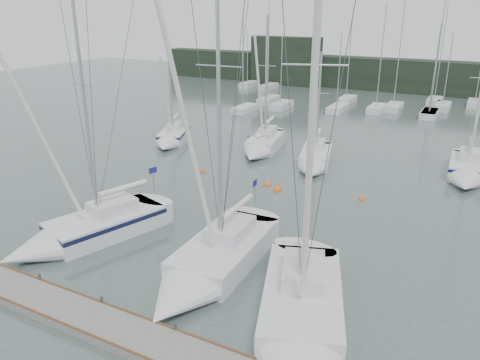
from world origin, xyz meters
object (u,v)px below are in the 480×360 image
object	(u,v)px
buoy_a	(277,190)
buoy_b	(362,199)
sailboat_mid_c	(314,162)
sailboat_mid_b	(262,147)
sailboat_mid_d	(467,172)
sailboat_near_center	(205,270)
buoy_d	(267,185)
sailboat_mid_a	(171,139)
sailboat_near_left	(77,234)
buoy_c	(203,172)
sailboat_near_right	(300,332)

from	to	relation	value
buoy_a	buoy_b	size ratio (longest dim) A/B	1.34
sailboat_mid_c	buoy_a	bearing A→B (deg)	-109.88
sailboat_mid_b	sailboat_mid_d	distance (m)	17.39
sailboat_near_center	buoy_b	bearing A→B (deg)	70.75
buoy_b	buoy_d	xyz separation A→B (m)	(-7.12, -0.55, 0.00)
sailboat_mid_b	buoy_a	world-z (taller)	sailboat_mid_b
sailboat_mid_a	buoy_b	size ratio (longest dim) A/B	22.10
buoy_d	sailboat_near_left	bearing A→B (deg)	-112.48
sailboat_mid_c	buoy_c	size ratio (longest dim) A/B	22.57
sailboat_mid_a	sailboat_mid_b	bearing A→B (deg)	-11.90
buoy_c	buoy_d	size ratio (longest dim) A/B	0.79
sailboat_mid_c	sailboat_mid_d	size ratio (longest dim) A/B	0.78
sailboat_mid_a	buoy_c	distance (m)	9.10
sailboat_mid_c	sailboat_mid_d	bearing A→B (deg)	0.03
buoy_d	sailboat_mid_a	bearing A→B (deg)	156.17
sailboat_mid_b	buoy_d	size ratio (longest dim) A/B	22.68
sailboat_near_center	buoy_a	bearing A→B (deg)	95.28
sailboat_near_right	buoy_b	world-z (taller)	sailboat_near_right
sailboat_mid_b	sailboat_mid_d	xyz separation A→B (m)	(17.37, 0.93, 0.03)
sailboat_near_center	buoy_a	distance (m)	12.98
sailboat_mid_a	buoy_a	size ratio (longest dim) A/B	16.55
buoy_a	buoy_b	distance (m)	6.13
buoy_d	sailboat_mid_d	bearing A→B (deg)	32.09
sailboat_near_center	sailboat_near_right	world-z (taller)	sailboat_near_right
sailboat_mid_d	sailboat_near_left	bearing A→B (deg)	-132.59
sailboat_near_right	buoy_c	world-z (taller)	sailboat_near_right
sailboat_near_center	sailboat_mid_c	bearing A→B (deg)	90.82
buoy_d	buoy_b	bearing A→B (deg)	4.40
sailboat_near_right	sailboat_mid_c	xyz separation A→B (m)	(-6.93, 21.29, -0.09)
buoy_b	sailboat_near_right	bearing A→B (deg)	-84.41
sailboat_near_left	sailboat_mid_a	size ratio (longest dim) A/B	1.42
sailboat_mid_d	buoy_b	xyz separation A→B (m)	(-6.22, -7.82, -0.62)
sailboat_near_center	buoy_a	size ratio (longest dim) A/B	27.28
sailboat_mid_a	buoy_c	size ratio (longest dim) A/B	23.54
buoy_b	buoy_c	distance (m)	13.10
sailboat_near_center	sailboat_mid_a	xyz separation A→B (m)	(-16.00, 19.36, -0.03)
sailboat_mid_d	buoy_b	world-z (taller)	sailboat_mid_d
sailboat_near_left	buoy_b	size ratio (longest dim) A/B	31.47
sailboat_mid_c	buoy_a	size ratio (longest dim) A/B	15.87
buoy_b	sailboat_near_center	bearing A→B (deg)	-106.92
buoy_c	sailboat_mid_d	bearing A→B (deg)	22.75
buoy_c	sailboat_near_right	bearing A→B (deg)	-47.47
buoy_b	buoy_d	world-z (taller)	buoy_d
sailboat_near_center	buoy_d	size ratio (longest dim) A/B	30.49
sailboat_near_left	sailboat_mid_b	size ratio (longest dim) A/B	1.16
sailboat_near_left	buoy_a	bearing A→B (deg)	80.35
sailboat_near_right	sailboat_near_center	bearing A→B (deg)	140.38
sailboat_mid_b	buoy_a	xyz separation A→B (m)	(5.14, -8.12, -0.59)
sailboat_mid_b	buoy_d	distance (m)	8.47
sailboat_near_right	sailboat_mid_a	world-z (taller)	sailboat_near_right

